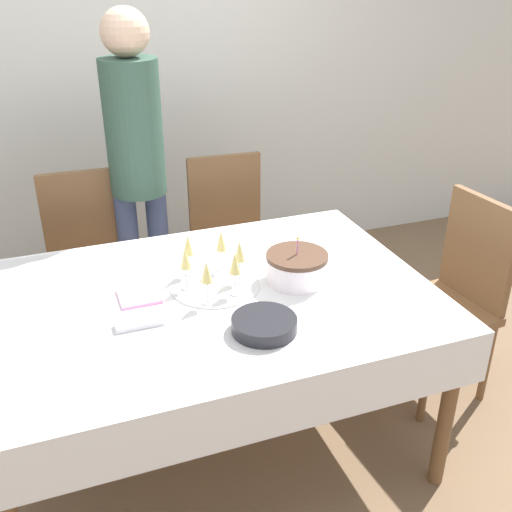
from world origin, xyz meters
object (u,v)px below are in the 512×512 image
dining_chair_far_left (89,260)px  birthday_cake (297,267)px  dining_chair_far_right (230,238)px  plate_stack_main (264,325)px  champagne_tray (214,268)px  person_standing (136,152)px  dining_chair_right_end (454,290)px

dining_chair_far_left → birthday_cake: size_ratio=3.93×
dining_chair_far_right → plate_stack_main: size_ratio=4.21×
dining_chair_far_right → champagne_tray: 0.97m
plate_stack_main → birthday_cake: bearing=49.3°
champagne_tray → person_standing: 0.96m
birthday_cake → champagne_tray: 0.33m
person_standing → birthday_cake: bearing=-66.4°
champagne_tray → plate_stack_main: 0.37m
champagne_tray → plate_stack_main: (0.07, -0.36, -0.05)m
plate_stack_main → person_standing: size_ratio=0.13×
dining_chair_right_end → person_standing: bearing=142.1°
plate_stack_main → person_standing: bearing=98.3°
champagne_tray → plate_stack_main: size_ratio=1.55×
dining_chair_right_end → birthday_cake: size_ratio=3.93×
dining_chair_far_left → champagne_tray: 0.99m
birthday_cake → champagne_tray: (-0.32, 0.07, 0.02)m
dining_chair_far_right → champagne_tray: size_ratio=2.72×
dining_chair_far_left → person_standing: 0.59m
dining_chair_far_right → plate_stack_main: (-0.27, -1.21, 0.25)m
dining_chair_right_end → person_standing: person_standing is taller
dining_chair_right_end → champagne_tray: 1.17m
champagne_tray → person_standing: bearing=97.1°
champagne_tray → person_standing: (-0.12, 0.92, 0.21)m
birthday_cake → dining_chair_far_left: bearing=128.3°
dining_chair_right_end → person_standing: (-1.25, 0.97, 0.51)m
dining_chair_far_left → dining_chair_far_right: size_ratio=1.00×
dining_chair_far_left → dining_chair_right_end: same height
dining_chair_right_end → birthday_cake: 0.86m
dining_chair_right_end → plate_stack_main: bearing=-163.6°
dining_chair_far_right → champagne_tray: bearing=-111.9°
birthday_cake → person_standing: bearing=113.6°
dining_chair_far_right → champagne_tray: dining_chair_far_right is taller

